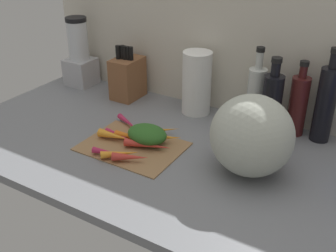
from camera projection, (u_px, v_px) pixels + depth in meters
The scene contains 22 objects.
ground_plane at pixel (186, 157), 134.28cm from camera, with size 170.00×80.00×3.00cm, color slate.
wall_back at pixel (239, 36), 148.85cm from camera, with size 170.00×3.00×60.00cm, color beige.
cutting_board at pixel (132, 146), 136.97cm from camera, with size 33.09×24.66×0.80cm, color #997047.
carrot_0 at pixel (109, 153), 130.24cm from camera, with size 2.12×2.12×11.63cm, color #B2264C.
carrot_1 at pixel (130, 157), 127.32cm from camera, with size 2.78×2.78×11.41cm, color red.
carrot_2 at pixel (148, 145), 133.98cm from camera, with size 2.66×2.66×16.03cm, color red.
carrot_3 at pixel (135, 138), 138.58cm from camera, with size 2.51×2.51×15.16cm, color orange.
carrot_4 at pixel (155, 138), 137.62cm from camera, with size 3.40×3.40×17.29cm, color orange.
carrot_5 at pixel (118, 135), 140.62cm from camera, with size 2.14×2.14×10.79cm, color #B2264C.
carrot_6 at pixel (155, 131), 143.38cm from camera, with size 2.26×2.26×17.94cm, color orange.
carrot_7 at pixel (129, 123), 148.78cm from camera, with size 2.07×2.07×14.03cm, color #B2264C.
carrot_8 at pixel (114, 136), 139.18cm from camera, with size 3.03×3.03×11.53cm, color orange.
carrot_9 at pixel (120, 154), 129.44cm from camera, with size 2.47×2.47×12.13cm, color orange.
carrot_greens_pile at pixel (147, 134), 137.15cm from camera, with size 14.08×10.83×5.96cm, color #2D6023.
winter_squash at pixel (252, 136), 118.63cm from camera, with size 24.73×23.57×24.67cm, color #B2B7A8.
knife_block at pixel (128, 77), 170.19cm from camera, with size 9.99×13.87×22.58cm.
blender_appliance at pixel (80, 56), 181.48cm from camera, with size 11.93×11.93×30.53cm.
paper_towel_roll at pixel (197, 83), 155.73cm from camera, with size 11.18×11.18×24.44cm, color white.
bottle_0 at pixel (256, 95), 146.46cm from camera, with size 6.47×6.47×29.52cm.
bottle_1 at pixel (271, 103), 140.22cm from camera, with size 7.04×7.04×28.13cm.
bottle_2 at pixel (298, 105), 140.60cm from camera, with size 6.42×6.42×26.89cm.
bottle_3 at pixel (325, 103), 135.47cm from camera, with size 6.64×6.64×32.70cm.
Camera 1 is at (53.76, -100.87, 69.96)cm, focal length 43.55 mm.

